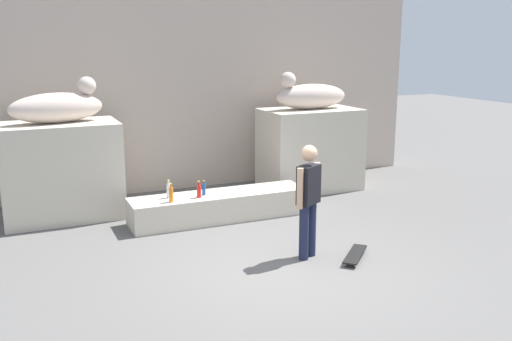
{
  "coord_description": "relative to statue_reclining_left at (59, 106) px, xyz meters",
  "views": [
    {
      "loc": [
        -3.3,
        -6.66,
        3.1
      ],
      "look_at": [
        0.22,
        1.28,
        1.1
      ],
      "focal_mm": 39.71,
      "sensor_mm": 36.0,
      "label": 1
    }
  ],
  "objects": [
    {
      "name": "bottle_blue",
      "position": [
        2.19,
        -1.23,
        -1.41
      ],
      "size": [
        0.06,
        0.06,
        0.26
      ],
      "color": "#194C99",
      "rests_on": "ledge_block"
    },
    {
      "name": "skateboard",
      "position": [
        3.62,
        -3.81,
        -1.93
      ],
      "size": [
        0.71,
        0.7,
        0.08
      ],
      "rotation": [
        0.0,
        0.0,
        3.92
      ],
      "color": "black",
      "rests_on": "ground_plane"
    },
    {
      "name": "pedestal_right",
      "position": [
        4.98,
        -0.01,
        -1.14
      ],
      "size": [
        2.01,
        1.23,
        1.71
      ],
      "primitive_type": "cube",
      "color": "beige",
      "rests_on": "ground_plane"
    },
    {
      "name": "pedestal_left",
      "position": [
        -0.04,
        -0.01,
        -1.14
      ],
      "size": [
        2.01,
        1.23,
        1.71
      ],
      "primitive_type": "cube",
      "color": "beige",
      "rests_on": "ground_plane"
    },
    {
      "name": "bottle_red",
      "position": [
        2.06,
        -1.36,
        -1.4
      ],
      "size": [
        0.08,
        0.08,
        0.29
      ],
      "color": "red",
      "rests_on": "ledge_block"
    },
    {
      "name": "facade_wall",
      "position": [
        2.47,
        1.4,
        1.33
      ],
      "size": [
        11.14,
        0.6,
        6.64
      ],
      "primitive_type": "cube",
      "color": "#BEAB9C",
      "rests_on": "ground_plane"
    },
    {
      "name": "bottle_orange",
      "position": [
        1.55,
        -1.44,
        -1.38
      ],
      "size": [
        0.07,
        0.07,
        0.32
      ],
      "color": "orange",
      "rests_on": "ledge_block"
    },
    {
      "name": "skater",
      "position": [
        3.01,
        -3.47,
        -1.07
      ],
      "size": [
        0.48,
        0.35,
        1.67
      ],
      "rotation": [
        0.0,
        0.0,
        3.65
      ],
      "color": "#1E233F",
      "rests_on": "ground_plane"
    },
    {
      "name": "ledge_block",
      "position": [
        2.47,
        -1.24,
        -1.76
      ],
      "size": [
        3.17,
        0.74,
        0.47
      ],
      "primitive_type": "cube",
      "color": "beige",
      "rests_on": "ground_plane"
    },
    {
      "name": "bottle_clear",
      "position": [
        1.59,
        -1.16,
        -1.39
      ],
      "size": [
        0.07,
        0.07,
        0.32
      ],
      "color": "silver",
      "rests_on": "ledge_block"
    },
    {
      "name": "ground_plane",
      "position": [
        2.47,
        -3.64,
        -1.99
      ],
      "size": [
        40.0,
        40.0,
        0.0
      ],
      "primitive_type": "plane",
      "color": "#605E5B"
    },
    {
      "name": "statue_reclining_left",
      "position": [
        0.0,
        0.0,
        0.0
      ],
      "size": [
        1.67,
        0.84,
        0.78
      ],
      "rotation": [
        0.0,
        0.0,
        0.18
      ],
      "color": "beige",
      "rests_on": "pedestal_left"
    },
    {
      "name": "statue_reclining_right",
      "position": [
        4.94,
        -0.01,
        0.0
      ],
      "size": [
        1.61,
        0.58,
        0.78
      ],
      "rotation": [
        0.0,
        0.0,
        3.16
      ],
      "color": "beige",
      "rests_on": "pedestal_right"
    }
  ]
}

